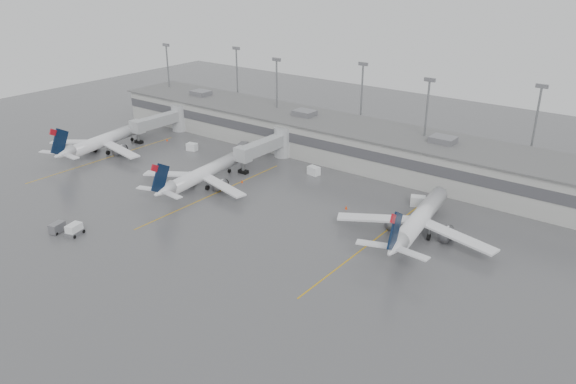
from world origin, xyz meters
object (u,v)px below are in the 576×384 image
Objects in this scene: baggage_tug at (74,231)px; jet_far_left at (102,141)px; jet_mid_right at (419,219)px; jet_mid_left at (201,174)px.

jet_far_left is at bearing 123.36° from baggage_tug.
jet_mid_left is at bearing -178.96° from jet_mid_right.
jet_far_left is 8.57× the size of baggage_tug.
baggage_tug is at bearing -52.51° from jet_far_left.
jet_far_left is at bearing 171.43° from jet_mid_left.
jet_mid_right is at bearing 22.12° from baggage_tug.
jet_mid_right is (78.84, 5.50, 0.07)m from jet_far_left.
jet_far_left reaches higher than jet_mid_left.
baggage_tug is (32.36, -29.18, -2.23)m from jet_far_left.
jet_mid_right is 58.04m from baggage_tug.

